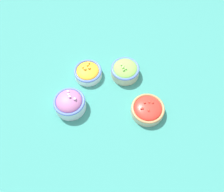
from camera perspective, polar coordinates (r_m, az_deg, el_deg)
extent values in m
plane|color=#337F75|center=(1.11, 0.00, -0.74)|extent=(3.00, 3.00, 0.00)
cylinder|color=white|center=(1.17, -5.49, 5.25)|extent=(0.13, 0.13, 0.03)
torus|color=#4766B7|center=(1.16, -5.57, 5.73)|extent=(0.13, 0.13, 0.01)
ellipsoid|color=orange|center=(1.16, -5.57, 5.73)|extent=(0.10, 0.10, 0.03)
cube|color=#F4A828|center=(1.14, -5.26, 6.42)|extent=(0.01, 0.01, 0.01)
cube|color=#F4A828|center=(1.15, -5.61, 7.08)|extent=(0.01, 0.01, 0.01)
cube|color=#F4A828|center=(1.14, -6.22, 6.19)|extent=(0.01, 0.01, 0.01)
cube|color=#F4A828|center=(1.16, -5.37, 7.53)|extent=(0.01, 0.01, 0.01)
cube|color=#F4A828|center=(1.15, -6.69, 6.61)|extent=(0.01, 0.01, 0.01)
cylinder|color=beige|center=(1.17, 2.99, 5.63)|extent=(0.13, 0.13, 0.05)
torus|color=#4766B7|center=(1.15, 3.04, 6.28)|extent=(0.13, 0.13, 0.01)
ellipsoid|color=#7ABC4C|center=(1.15, 3.04, 6.28)|extent=(0.11, 0.11, 0.04)
ellipsoid|color=#99D166|center=(1.12, 2.53, 6.55)|extent=(0.01, 0.01, 0.01)
ellipsoid|color=#99D166|center=(1.12, 2.67, 5.98)|extent=(0.01, 0.01, 0.01)
ellipsoid|color=#99D166|center=(1.13, 2.53, 6.82)|extent=(0.01, 0.01, 0.01)
ellipsoid|color=#99D166|center=(1.13, 2.20, 7.19)|extent=(0.01, 0.01, 0.01)
ellipsoid|color=#99D166|center=(1.12, 3.14, 6.26)|extent=(0.01, 0.01, 0.01)
cylinder|color=beige|center=(1.08, 8.11, -3.21)|extent=(0.14, 0.14, 0.03)
torus|color=#997A4C|center=(1.07, 8.22, -2.81)|extent=(0.14, 0.14, 0.01)
ellipsoid|color=red|center=(1.07, 8.22, -2.81)|extent=(0.12, 0.12, 0.04)
ellipsoid|color=red|center=(1.04, 7.04, -2.77)|extent=(0.01, 0.01, 0.01)
ellipsoid|color=red|center=(1.05, 7.49, -1.52)|extent=(0.01, 0.01, 0.01)
ellipsoid|color=red|center=(1.06, 8.51, -1.35)|extent=(0.01, 0.01, 0.01)
ellipsoid|color=red|center=(1.06, 9.29, -1.46)|extent=(0.01, 0.01, 0.01)
ellipsoid|color=red|center=(1.04, 6.69, -2.85)|extent=(0.01, 0.01, 0.01)
ellipsoid|color=red|center=(1.04, 8.36, -3.22)|extent=(0.01, 0.01, 0.01)
cylinder|color=silver|center=(1.09, -9.57, -1.86)|extent=(0.14, 0.14, 0.05)
torus|color=#4766B7|center=(1.07, -9.77, -1.22)|extent=(0.14, 0.14, 0.01)
ellipsoid|color=#9E5B8E|center=(1.07, -9.77, -1.22)|extent=(0.11, 0.11, 0.05)
cube|color=#C699C1|center=(1.06, -10.06, 1.01)|extent=(0.01, 0.01, 0.01)
cube|color=#C699C1|center=(1.05, -9.92, 0.38)|extent=(0.01, 0.01, 0.01)
cube|color=#C699C1|center=(1.04, -9.67, -0.16)|extent=(0.01, 0.01, 0.01)
cube|color=#C699C1|center=(1.04, -8.50, -0.67)|extent=(0.01, 0.01, 0.01)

